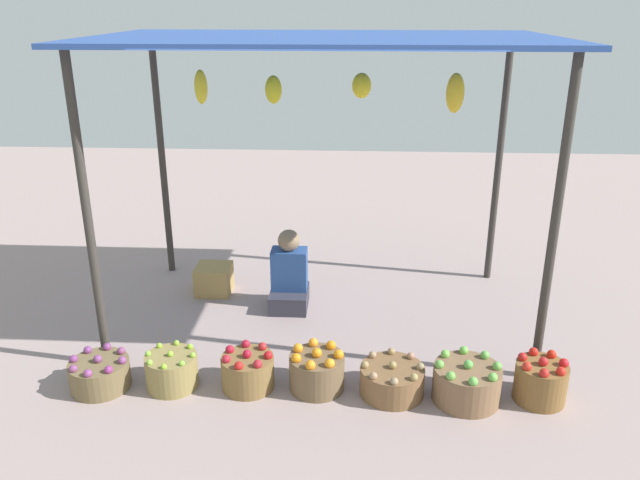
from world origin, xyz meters
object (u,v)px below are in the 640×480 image
object	(u,v)px
basket_red_tomatoes	(541,381)
basket_purple_onions	(100,374)
wooden_crate_near_vendor	(214,279)
vendor_person	(289,278)
basket_red_apples	(248,371)
basket_oranges	(317,371)
basket_green_apples	(467,383)
basket_limes	(172,370)
basket_potatoes	(392,380)

from	to	relation	value
basket_red_tomatoes	basket_purple_onions	bearing A→B (deg)	-179.63
basket_purple_onions	wooden_crate_near_vendor	bearing A→B (deg)	73.35
vendor_person	basket_red_tomatoes	bearing A→B (deg)	-35.52
vendor_person	basket_red_apples	size ratio (longest dim) A/B	1.93
basket_oranges	basket_green_apples	size ratio (longest dim) A/B	0.84
basket_limes	wooden_crate_near_vendor	world-z (taller)	basket_limes
basket_limes	basket_red_apples	xyz separation A→B (m)	(0.59, 0.02, 0.00)
basket_limes	basket_red_apples	bearing A→B (deg)	1.88
basket_potatoes	basket_red_tomatoes	xyz separation A→B (m)	(1.09, -0.02, 0.04)
vendor_person	basket_green_apples	world-z (taller)	vendor_person
basket_purple_onions	basket_red_tomatoes	xyz separation A→B (m)	(3.33, 0.02, 0.04)
basket_green_apples	basket_red_tomatoes	xyz separation A→B (m)	(0.55, 0.03, 0.02)
basket_oranges	basket_potatoes	distance (m)	0.57
basket_potatoes	basket_green_apples	world-z (taller)	basket_green_apples
basket_oranges	wooden_crate_near_vendor	distance (m)	2.01
basket_purple_onions	basket_limes	size ratio (longest dim) A/B	1.14
vendor_person	basket_red_tomatoes	distance (m)	2.48
basket_potatoes	basket_red_tomatoes	distance (m)	1.10
vendor_person	basket_red_apples	xyz separation A→B (m)	(-0.18, -1.40, -0.16)
basket_limes	basket_oranges	world-z (taller)	basket_oranges
basket_potatoes	basket_red_apples	bearing A→B (deg)	178.82
basket_purple_onions	basket_red_tomatoes	bearing A→B (deg)	0.37
basket_red_tomatoes	basket_potatoes	bearing A→B (deg)	178.92
basket_oranges	basket_red_tomatoes	bearing A→B (deg)	-2.05
basket_red_apples	basket_oranges	world-z (taller)	basket_oranges
basket_red_apples	basket_potatoes	bearing A→B (deg)	-1.18
basket_potatoes	basket_green_apples	xyz separation A→B (m)	(0.55, -0.05, 0.03)
basket_limes	basket_oranges	bearing A→B (deg)	1.82
basket_green_apples	wooden_crate_near_vendor	distance (m)	2.86
wooden_crate_near_vendor	basket_red_apples	bearing A→B (deg)	-69.51
basket_red_tomatoes	basket_red_apples	bearing A→B (deg)	178.87
wooden_crate_near_vendor	vendor_person	bearing A→B (deg)	-18.26
basket_potatoes	basket_green_apples	size ratio (longest dim) A/B	0.97
basket_purple_onions	basket_potatoes	xyz separation A→B (m)	(2.24, 0.04, -0.00)
basket_limes	wooden_crate_near_vendor	distance (m)	1.68
basket_green_apples	basket_limes	bearing A→B (deg)	178.58
basket_limes	wooden_crate_near_vendor	bearing A→B (deg)	91.18
vendor_person	basket_green_apples	distance (m)	2.08
basket_red_apples	basket_green_apples	xyz separation A→B (m)	(1.65, -0.07, 0.00)
basket_potatoes	wooden_crate_near_vendor	bearing A→B (deg)	135.66
basket_red_apples	basket_potatoes	xyz separation A→B (m)	(1.10, -0.02, -0.02)
basket_purple_onions	basket_green_apples	size ratio (longest dim) A/B	0.91
wooden_crate_near_vendor	basket_oranges	bearing A→B (deg)	-55.02
basket_red_apples	basket_oranges	size ratio (longest dim) A/B	0.96
basket_purple_onions	basket_limes	distance (m)	0.55
basket_oranges	wooden_crate_near_vendor	xyz separation A→B (m)	(-1.15, 1.64, -0.01)
basket_red_apples	wooden_crate_near_vendor	world-z (taller)	basket_red_apples
basket_red_apples	basket_limes	bearing A→B (deg)	-178.12
basket_purple_onions	basket_green_apples	distance (m)	2.79
basket_red_apples	basket_oranges	distance (m)	0.53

